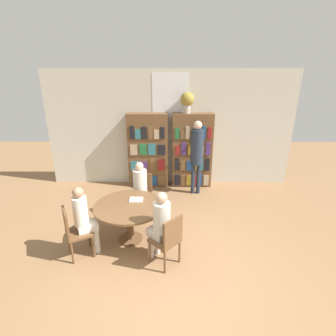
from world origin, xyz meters
The scene contains 14 objects.
ground_plane centered at (0.00, 0.00, 0.00)m, with size 16.00×16.00×0.00m, color olive.
wall_back centered at (0.00, 3.69, 1.51)m, with size 6.40×0.07×3.00m.
bookshelf_left centered at (-0.58, 3.50, 0.97)m, with size 1.03×0.34×1.94m.
bookshelf_right centered at (0.58, 3.50, 0.97)m, with size 1.03×0.34×1.94m.
flower_vase centered at (0.41, 3.50, 2.25)m, with size 0.33×0.33×0.51m.
reading_table centered at (-0.73, 1.02, 0.61)m, with size 1.25×1.25×0.72m.
chair_near_camera centered at (-1.58, 0.57, 0.51)m, with size 0.54×0.54×0.90m.
chair_left_side centered at (-0.60, 1.98, 0.51)m, with size 0.45×0.45×0.90m.
chair_far_side centered at (-0.03, 0.36, 0.51)m, with size 0.57×0.57×0.90m.
seated_reader_left centered at (-0.63, 1.80, 0.71)m, with size 0.33×0.40×1.24m.
seated_reader_right centered at (-0.16, 0.48, 0.71)m, with size 0.42×0.42×1.25m.
seated_reader_back centered at (-1.41, 0.65, 0.69)m, with size 0.39×0.35×1.25m.
librarian_standing centered at (0.64, 2.99, 1.14)m, with size 0.30×0.57×1.85m.
open_book_on_table centered at (-0.62, 1.20, 0.74)m, with size 0.24×0.18×0.03m.
Camera 1 is at (-0.01, -3.07, 2.98)m, focal length 28.00 mm.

